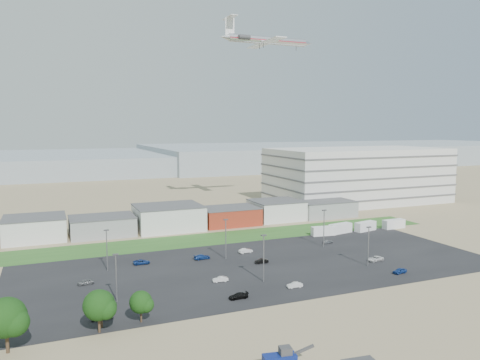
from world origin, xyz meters
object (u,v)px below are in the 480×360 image
airliner (268,40)px  parked_car_3 (238,296)px  parked_car_8 (328,242)px  parked_car_7 (262,261)px  box_trailer_a (323,231)px  parked_car_11 (246,251)px  parked_car_10 (102,316)px  telehandler (280,358)px  parked_car_5 (86,282)px  parked_car_0 (375,259)px  parked_car_2 (400,271)px  parked_car_4 (220,279)px  parked_car_13 (295,285)px  parked_car_6 (202,257)px  parked_car_9 (142,262)px

airliner → parked_car_3: 125.28m
parked_car_8 → parked_car_7: bearing=105.3°
box_trailer_a → parked_car_11: size_ratio=1.97×
parked_car_7 → parked_car_10: size_ratio=0.86×
telehandler → airliner: airliner is taller
parked_car_3 → parked_car_5: (-28.07, 20.97, -0.00)m
parked_car_0 → parked_car_2: bearing=-11.9°
parked_car_0 → parked_car_3: 44.76m
parked_car_8 → parked_car_11: 27.01m
parked_car_0 → parked_car_8: (-1.17, 20.55, -0.07)m
airliner → parked_car_7: (-35.65, -70.52, -69.42)m
parked_car_0 → parked_car_7: size_ratio=1.28×
telehandler → parked_car_10: bearing=136.8°
airliner → parked_car_4: size_ratio=11.81×
box_trailer_a → telehandler: bearing=-118.8°
airliner → parked_car_10: (-77.53, -91.08, -69.41)m
box_trailer_a → parked_car_13: size_ratio=2.21×
parked_car_0 → parked_car_7: parked_car_0 is taller
parked_car_2 → parked_car_7: bearing=-133.8°
telehandler → parked_car_4: telehandler is taller
telehandler → parked_car_11: bearing=80.2°
airliner → parked_car_13: 119.31m
parked_car_6 → telehandler: bearing=168.4°
parked_car_2 → parked_car_9: parked_car_2 is taller
parked_car_4 → parked_car_7: parked_car_4 is taller
parked_car_9 → box_trailer_a: bearing=-81.7°
telehandler → parked_car_11: 62.81m
parked_car_7 → parked_car_0: bearing=74.6°
box_trailer_a → parked_car_7: box_trailer_a is taller
parked_car_0 → parked_car_5: (-71.42, 9.83, -0.03)m
parked_car_10 → parked_car_11: 52.43m
telehandler → parked_car_5: (-22.93, 49.00, -1.02)m
parked_car_7 → parked_car_9: parked_car_9 is taller
parked_car_2 → parked_car_3: bearing=-96.3°
parked_car_6 → parked_car_4: bearing=170.0°
parked_car_4 → parked_car_10: size_ratio=0.87×
telehandler → parked_car_0: size_ratio=1.74×
box_trailer_a → parked_car_0: size_ratio=1.73×
telehandler → parked_car_4: size_ratio=2.20×
telehandler → parked_car_9: 60.43m
parked_car_2 → parked_car_5: bearing=-113.2°
parked_car_2 → parked_car_10: (-68.83, -0.33, -0.04)m
telehandler → box_trailer_a: bearing=62.3°
parked_car_5 → parked_car_7: 43.05m
parked_car_6 → parked_car_8: parked_car_6 is taller
airliner → parked_car_10: size_ratio=10.26×
box_trailer_a → airliner: airliner is taller
airliner → parked_car_13: bearing=-111.9°
parked_car_0 → parked_car_8: 20.58m
parked_car_13 → parked_car_5: bearing=-112.1°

